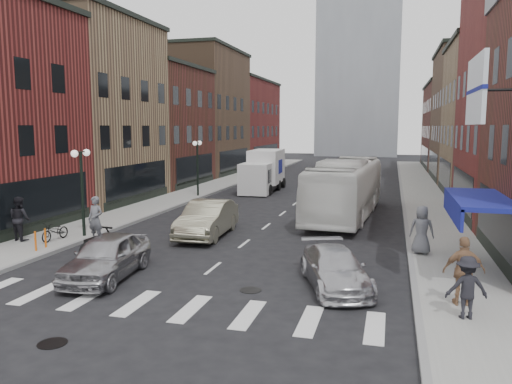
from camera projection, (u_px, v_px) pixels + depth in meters
ground at (203, 276)px, 17.24m from camera, size 160.00×160.00×0.00m
sidewalk_left at (204, 189)px, 40.49m from camera, size 3.00×74.00×0.15m
sidewalk_right at (424, 197)px, 36.05m from camera, size 3.00×74.00×0.15m
curb_left at (221, 191)px, 40.11m from camera, size 0.20×74.00×0.16m
curb_right at (402, 197)px, 36.45m from camera, size 0.20×74.00×0.16m
crosswalk_stripes at (165, 306)px, 14.37m from camera, size 12.00×2.20×0.01m
bldg_left_mid_a at (70, 111)px, 33.74m from camera, size 10.30×10.20×12.30m
bldg_left_mid_b at (142, 126)px, 43.43m from camera, size 10.30×10.20×10.30m
bldg_left_far_a at (190, 112)px, 53.76m from camera, size 10.30×12.20×13.30m
bldg_left_far_b at (231, 123)px, 67.28m from camera, size 10.30×16.20×11.30m
bldg_right_far_a at (492, 115)px, 46.00m from camera, size 10.30×12.20×12.30m
bldg_right_far_b at (469, 126)px, 59.52m from camera, size 10.30×16.20×10.30m
awning_blue at (474, 201)px, 16.96m from camera, size 1.80×5.00×0.78m
billboard_sign at (479, 93)px, 14.67m from camera, size 1.52×3.00×3.70m
distant_tower at (361, 14)px, 88.58m from camera, size 14.00×14.00×50.00m
streetlamp_near at (82, 176)px, 22.61m from camera, size 0.32×1.22×4.11m
streetlamp_far at (197, 158)px, 36.01m from camera, size 0.32×1.22×4.11m
bike_rack at (41, 240)px, 20.39m from camera, size 0.08×0.68×0.80m
box_truck at (263, 171)px, 39.73m from camera, size 2.57×7.59×3.26m
motorcycle_rider at (97, 229)px, 19.70m from camera, size 0.71×2.38×2.43m
transit_bus at (346, 188)px, 28.33m from camera, size 3.56×12.02×3.30m
sedan_left_near at (107, 256)px, 16.94m from camera, size 2.27×4.62×1.52m
sedan_left_far at (207, 219)px, 23.42m from camera, size 2.04×5.16×1.67m
curb_car at (335, 269)px, 15.98m from camera, size 3.09×4.61×1.24m
parked_bicycle at (55, 231)px, 21.96m from camera, size 0.69×1.61×0.82m
ped_left_solo at (20, 219)px, 21.91m from camera, size 1.06×0.78×1.95m
ped_right_a at (467, 287)px, 12.99m from camera, size 1.16×0.73×1.66m
ped_right_b at (464, 271)px, 13.94m from camera, size 1.22×0.73×1.96m
ped_right_c at (422, 230)px, 19.58m from camera, size 1.00×0.71×1.92m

